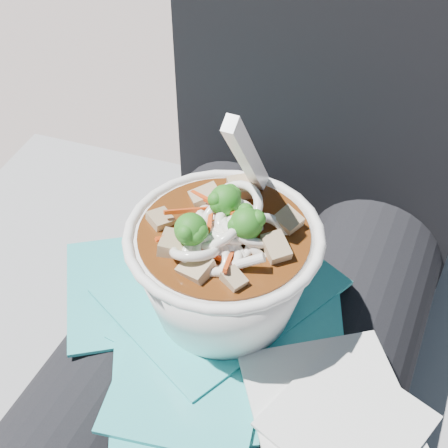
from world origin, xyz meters
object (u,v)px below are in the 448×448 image
at_px(lap, 230,376).
at_px(person_body, 264,299).
at_px(plastic_bag, 207,321).
at_px(udon_bowl, 224,261).
at_px(stone_ledge, 268,415).

relative_size(lap, person_body, 0.47).
height_order(person_body, plastic_bag, person_body).
height_order(plastic_bag, udon_bowl, udon_bowl).
xyz_separation_m(stone_ledge, udon_bowl, (-0.01, -0.14, 0.47)).
relative_size(stone_ledge, lap, 2.08).
xyz_separation_m(stone_ledge, lap, (0.00, -0.15, 0.32)).
bearing_deg(udon_bowl, stone_ledge, 85.14).
bearing_deg(person_body, stone_ledge, 90.00).
xyz_separation_m(plastic_bag, udon_bowl, (0.01, 0.02, 0.07)).
bearing_deg(lap, udon_bowl, 136.31).
distance_m(stone_ledge, udon_bowl, 0.49).
relative_size(person_body, udon_bowl, 5.00).
height_order(stone_ledge, lap, lap).
bearing_deg(person_body, lap, -90.00).
xyz_separation_m(stone_ledge, person_body, (0.00, -0.06, 0.34)).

